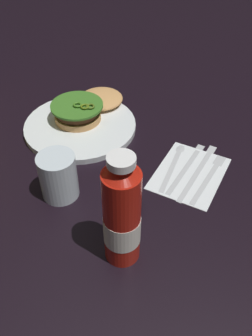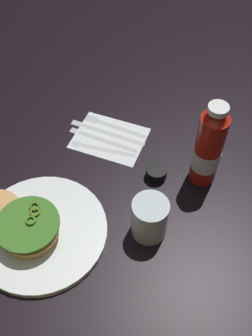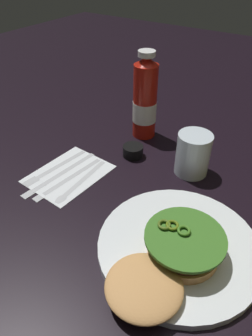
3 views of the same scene
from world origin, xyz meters
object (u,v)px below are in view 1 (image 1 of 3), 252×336
at_px(dinner_plate, 80,126).
at_px(spoon_utensil, 175,159).
at_px(fork_utensil, 211,174).
at_px(burger_sandwich, 87,107).
at_px(condiment_cup, 129,203).
at_px(ketchup_bottle, 122,217).
at_px(butter_knife, 200,167).
at_px(steak_knife, 188,164).
at_px(water_glass, 58,176).
at_px(napkin, 189,173).

relative_size(dinner_plate, spoon_utensil, 1.63).
bearing_deg(fork_utensil, burger_sandwich, 76.36).
bearing_deg(condiment_cup, burger_sandwich, 42.90).
height_order(burger_sandwich, ketchup_bottle, ketchup_bottle).
xyz_separation_m(butter_knife, spoon_utensil, (0.01, 0.06, 0.00)).
distance_m(burger_sandwich, steak_knife, 0.32).
height_order(ketchup_bottle, butter_knife, ketchup_bottle).
height_order(water_glass, butter_knife, water_glass).
distance_m(burger_sandwich, ketchup_bottle, 0.46).
xyz_separation_m(water_glass, steak_knife, (0.20, -0.23, -0.05)).
xyz_separation_m(ketchup_bottle, steak_knife, (0.28, -0.04, -0.10)).
xyz_separation_m(ketchup_bottle, napkin, (0.26, -0.05, -0.10)).
distance_m(ketchup_bottle, spoon_utensil, 0.31).
height_order(dinner_plate, ketchup_bottle, ketchup_bottle).
xyz_separation_m(napkin, steak_knife, (0.03, 0.01, 0.00)).
xyz_separation_m(burger_sandwich, spoon_utensil, (-0.07, -0.28, -0.03)).
relative_size(burger_sandwich, water_glass, 2.22).
distance_m(condiment_cup, fork_utensil, 0.21).
bearing_deg(fork_utensil, ketchup_bottle, 160.37).
relative_size(fork_utensil, spoon_utensil, 1.02).
relative_size(fork_utensil, butter_knife, 0.85).
xyz_separation_m(water_glass, butter_knife, (0.20, -0.25, -0.05)).
xyz_separation_m(ketchup_bottle, fork_utensil, (0.27, -0.10, -0.10)).
xyz_separation_m(burger_sandwich, butter_knife, (-0.08, -0.34, -0.03)).
relative_size(water_glass, spoon_utensil, 0.57).
xyz_separation_m(ketchup_bottle, condiment_cup, (0.11, 0.03, -0.09)).
bearing_deg(napkin, water_glass, 126.15).
distance_m(condiment_cup, steak_knife, 0.19).
relative_size(napkin, fork_utensil, 1.01).
distance_m(dinner_plate, ketchup_bottle, 0.42).
relative_size(burger_sandwich, ketchup_bottle, 0.97).
relative_size(dinner_plate, burger_sandwich, 1.29).
relative_size(water_glass, butter_knife, 0.47).
xyz_separation_m(dinner_plate, condiment_cup, (-0.20, -0.23, 0.01)).
bearing_deg(ketchup_bottle, napkin, -11.43).
height_order(steak_knife, spoon_utensil, same).
bearing_deg(burger_sandwich, butter_knife, -103.10).
xyz_separation_m(water_glass, fork_utensil, (0.19, -0.28, -0.05)).
bearing_deg(napkin, ketchup_bottle, 168.57).
height_order(napkin, butter_knife, butter_knife).
bearing_deg(napkin, butter_knife, -33.50).
distance_m(burger_sandwich, condiment_cup, 0.35).
distance_m(burger_sandwich, water_glass, 0.29).
distance_m(dinner_plate, steak_knife, 0.31).
height_order(condiment_cup, spoon_utensil, condiment_cup).
relative_size(burger_sandwich, steak_knife, 1.15).
bearing_deg(butter_knife, dinner_plate, 85.44).
relative_size(dinner_plate, napkin, 1.58).
xyz_separation_m(water_glass, spoon_utensil, (0.20, -0.19, -0.05)).
bearing_deg(water_glass, butter_knife, -51.93).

